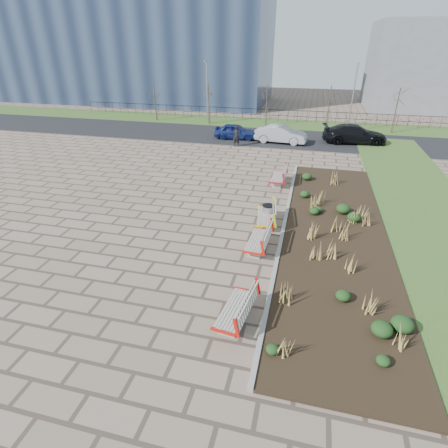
% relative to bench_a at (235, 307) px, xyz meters
% --- Properties ---
extents(ground, '(120.00, 120.00, 0.00)m').
position_rel_bench_a_xyz_m(ground, '(-3.00, 1.57, -0.50)').
color(ground, '#7D6656').
rests_on(ground, ground).
extents(planting_bed, '(4.50, 18.00, 0.10)m').
position_rel_bench_a_xyz_m(planting_bed, '(3.25, 6.57, -0.45)').
color(planting_bed, black).
rests_on(planting_bed, ground).
extents(planting_curb, '(0.16, 18.00, 0.15)m').
position_rel_bench_a_xyz_m(planting_curb, '(0.92, 6.57, -0.42)').
color(planting_curb, gray).
rests_on(planting_curb, ground).
extents(grass_verge_far, '(80.00, 5.00, 0.04)m').
position_rel_bench_a_xyz_m(grass_verge_far, '(-3.00, 29.57, -0.48)').
color(grass_verge_far, '#33511E').
rests_on(grass_verge_far, ground).
extents(road, '(80.00, 7.00, 0.02)m').
position_rel_bench_a_xyz_m(road, '(-3.00, 23.57, -0.49)').
color(road, black).
rests_on(road, ground).
extents(bench_a, '(1.17, 2.20, 1.00)m').
position_rel_bench_a_xyz_m(bench_a, '(0.00, 0.00, 0.00)').
color(bench_a, red).
rests_on(bench_a, ground).
extents(bench_b, '(1.01, 2.15, 1.00)m').
position_rel_bench_a_xyz_m(bench_b, '(0.00, 4.35, 0.00)').
color(bench_b, red).
rests_on(bench_b, ground).
extents(bench_c, '(1.16, 2.20, 1.00)m').
position_rel_bench_a_xyz_m(bench_c, '(0.00, 6.68, 0.00)').
color(bench_c, '#FFF60D').
rests_on(bench_c, ground).
extents(bench_d, '(0.92, 2.11, 1.00)m').
position_rel_bench_a_xyz_m(bench_d, '(0.00, 12.20, 0.00)').
color(bench_d, red).
rests_on(bench_d, ground).
extents(litter_bin, '(0.55, 0.55, 0.83)m').
position_rel_bench_a_xyz_m(litter_bin, '(0.08, 7.04, -0.08)').
color(litter_bin, '#B2B2B7').
rests_on(litter_bin, ground).
extents(pedestrian, '(0.63, 0.43, 1.71)m').
position_rel_bench_a_xyz_m(pedestrian, '(-4.27, 19.92, 0.35)').
color(pedestrian, black).
rests_on(pedestrian, ground).
extents(car_blue, '(3.86, 1.72, 1.29)m').
position_rel_bench_a_xyz_m(car_blue, '(-4.87, 22.35, 0.17)').
color(car_blue, navy).
rests_on(car_blue, road).
extents(car_silver, '(4.51, 1.92, 1.44)m').
position_rel_bench_a_xyz_m(car_silver, '(-0.84, 21.95, 0.24)').
color(car_silver, '#95989C').
rests_on(car_silver, road).
extents(car_black, '(5.48, 2.76, 1.52)m').
position_rel_bench_a_xyz_m(car_black, '(5.23, 23.37, 0.28)').
color(car_black, black).
rests_on(car_black, road).
extents(tree_a, '(1.40, 1.40, 4.00)m').
position_rel_bench_a_xyz_m(tree_a, '(-15.00, 28.07, 1.54)').
color(tree_a, '#4C3D2D').
rests_on(tree_a, grass_verge_far).
extents(tree_b, '(1.40, 1.40, 4.00)m').
position_rel_bench_a_xyz_m(tree_b, '(-9.00, 28.07, 1.54)').
color(tree_b, '#4C3D2D').
rests_on(tree_b, grass_verge_far).
extents(tree_c, '(1.40, 1.40, 4.00)m').
position_rel_bench_a_xyz_m(tree_c, '(-3.00, 28.07, 1.54)').
color(tree_c, '#4C3D2D').
rests_on(tree_c, grass_verge_far).
extents(tree_d, '(1.40, 1.40, 4.00)m').
position_rel_bench_a_xyz_m(tree_d, '(3.00, 28.07, 1.54)').
color(tree_d, '#4C3D2D').
rests_on(tree_d, grass_verge_far).
extents(tree_e, '(1.40, 1.40, 4.00)m').
position_rel_bench_a_xyz_m(tree_e, '(9.00, 28.07, 1.54)').
color(tree_e, '#4C3D2D').
rests_on(tree_e, grass_verge_far).
extents(lamp_west, '(0.24, 0.60, 6.00)m').
position_rel_bench_a_xyz_m(lamp_west, '(-9.00, 27.57, 2.54)').
color(lamp_west, gray).
rests_on(lamp_west, grass_verge_far).
extents(lamp_east, '(0.24, 0.60, 6.00)m').
position_rel_bench_a_xyz_m(lamp_east, '(5.00, 27.57, 2.54)').
color(lamp_east, gray).
rests_on(lamp_east, grass_verge_far).
extents(railing_fence, '(44.00, 0.10, 1.20)m').
position_rel_bench_a_xyz_m(railing_fence, '(-3.00, 31.07, 0.14)').
color(railing_fence, black).
rests_on(railing_fence, grass_verge_far).
extents(building_glass, '(40.00, 14.00, 15.00)m').
position_rel_bench_a_xyz_m(building_glass, '(-25.00, 41.57, 7.00)').
color(building_glass, '#192338').
rests_on(building_glass, ground).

